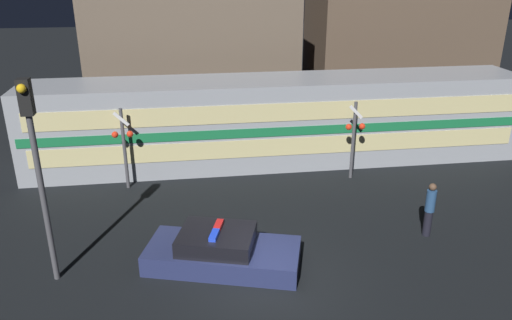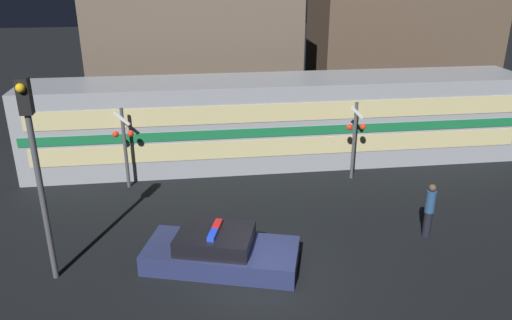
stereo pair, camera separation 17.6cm
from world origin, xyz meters
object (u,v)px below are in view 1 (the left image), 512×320
at_px(crossing_signal_near, 354,135).
at_px(traffic_light_corner, 36,157).
at_px(train, 278,121).
at_px(pedestrian, 430,209).
at_px(police_car, 222,252).

height_order(crossing_signal_near, traffic_light_corner, traffic_light_corner).
height_order(train, pedestrian, train).
relative_size(police_car, pedestrian, 2.60).
distance_m(crossing_signal_near, traffic_light_corner, 11.83).
xyz_separation_m(train, crossing_signal_near, (2.61, -2.32, 0.01)).
bearing_deg(train, police_car, -111.69).
bearing_deg(pedestrian, police_car, -173.58).
xyz_separation_m(pedestrian, crossing_signal_near, (-0.96, 4.73, 0.91)).
height_order(pedestrian, traffic_light_corner, traffic_light_corner).
xyz_separation_m(train, pedestrian, (3.57, -7.06, -0.90)).
distance_m(train, traffic_light_corner, 11.13).
distance_m(train, crossing_signal_near, 3.50).
bearing_deg(traffic_light_corner, pedestrian, 3.84).
height_order(train, crossing_signal_near, train).
relative_size(crossing_signal_near, traffic_light_corner, 0.56).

